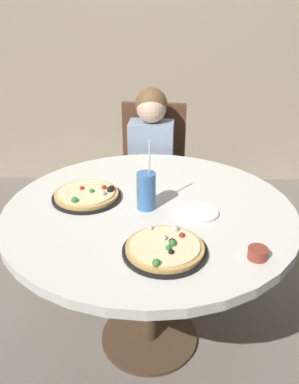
{
  "coord_description": "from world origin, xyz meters",
  "views": [
    {
      "loc": [
        0.02,
        -1.53,
        1.59
      ],
      "look_at": [
        0.0,
        0.05,
        0.8
      ],
      "focal_mm": 38.47,
      "sensor_mm": 36.0,
      "label": 1
    }
  ],
  "objects_px": {
    "dining_table": "(149,227)",
    "plate_small": "(197,212)",
    "chair_wooden": "(153,172)",
    "sauce_bowl": "(258,253)",
    "pizza_veggie": "(165,249)",
    "diner_child": "(150,191)",
    "pizza_cheese": "(87,195)",
    "soda_cup": "(146,191)"
  },
  "relations": [
    {
      "from": "dining_table",
      "to": "plate_small",
      "type": "distance_m",
      "value": 0.23
    },
    {
      "from": "chair_wooden",
      "to": "sauce_bowl",
      "type": "distance_m",
      "value": 1.31
    },
    {
      "from": "chair_wooden",
      "to": "pizza_veggie",
      "type": "xyz_separation_m",
      "value": [
        0.05,
        -1.21,
        0.24
      ]
    },
    {
      "from": "diner_child",
      "to": "dining_table",
      "type": "bearing_deg",
      "value": -89.48
    },
    {
      "from": "diner_child",
      "to": "pizza_veggie",
      "type": "relative_size",
      "value": 3.57
    },
    {
      "from": "pizza_cheese",
      "to": "dining_table",
      "type": "bearing_deg",
      "value": -16.87
    },
    {
      "from": "pizza_veggie",
      "to": "sauce_bowl",
      "type": "bearing_deg",
      "value": -5.02
    },
    {
      "from": "dining_table",
      "to": "soda_cup",
      "type": "distance_m",
      "value": 0.18
    },
    {
      "from": "pizza_cheese",
      "to": "chair_wooden",
      "type": "bearing_deg",
      "value": 70.33
    },
    {
      "from": "diner_child",
      "to": "plate_small",
      "type": "distance_m",
      "value": 0.81
    },
    {
      "from": "pizza_veggie",
      "to": "soda_cup",
      "type": "relative_size",
      "value": 0.98
    },
    {
      "from": "pizza_veggie",
      "to": "plate_small",
      "type": "distance_m",
      "value": 0.32
    },
    {
      "from": "dining_table",
      "to": "sauce_bowl",
      "type": "xyz_separation_m",
      "value": [
        0.38,
        -0.35,
        0.11
      ]
    },
    {
      "from": "chair_wooden",
      "to": "sauce_bowl",
      "type": "bearing_deg",
      "value": -73.27
    },
    {
      "from": "chair_wooden",
      "to": "sauce_bowl",
      "type": "height_order",
      "value": "chair_wooden"
    },
    {
      "from": "soda_cup",
      "to": "plate_small",
      "type": "xyz_separation_m",
      "value": [
        0.21,
        -0.04,
        -0.08
      ]
    },
    {
      "from": "diner_child",
      "to": "sauce_bowl",
      "type": "distance_m",
      "value": 1.16
    },
    {
      "from": "pizza_veggie",
      "to": "plate_small",
      "type": "bearing_deg",
      "value": 64.07
    },
    {
      "from": "dining_table",
      "to": "plate_small",
      "type": "relative_size",
      "value": 6.89
    },
    {
      "from": "dining_table",
      "to": "diner_child",
      "type": "relative_size",
      "value": 1.15
    },
    {
      "from": "diner_child",
      "to": "pizza_cheese",
      "type": "distance_m",
      "value": 0.73
    },
    {
      "from": "pizza_veggie",
      "to": "chair_wooden",
      "type": "bearing_deg",
      "value": 92.47
    },
    {
      "from": "dining_table",
      "to": "chair_wooden",
      "type": "height_order",
      "value": "chair_wooden"
    },
    {
      "from": "pizza_veggie",
      "to": "diner_child",
      "type": "bearing_deg",
      "value": 93.69
    },
    {
      "from": "chair_wooden",
      "to": "soda_cup",
      "type": "distance_m",
      "value": 0.93
    },
    {
      "from": "soda_cup",
      "to": "diner_child",
      "type": "bearing_deg",
      "value": 89.45
    },
    {
      "from": "diner_child",
      "to": "pizza_cheese",
      "type": "height_order",
      "value": "diner_child"
    },
    {
      "from": "plate_small",
      "to": "diner_child",
      "type": "bearing_deg",
      "value": 105.42
    },
    {
      "from": "diner_child",
      "to": "soda_cup",
      "type": "distance_m",
      "value": 0.78
    },
    {
      "from": "chair_wooden",
      "to": "sauce_bowl",
      "type": "xyz_separation_m",
      "value": [
        0.37,
        -1.23,
        0.24
      ]
    },
    {
      "from": "soda_cup",
      "to": "plate_small",
      "type": "relative_size",
      "value": 1.71
    },
    {
      "from": "chair_wooden",
      "to": "diner_child",
      "type": "bearing_deg",
      "value": -94.4
    },
    {
      "from": "dining_table",
      "to": "soda_cup",
      "type": "bearing_deg",
      "value": 175.72
    },
    {
      "from": "plate_small",
      "to": "chair_wooden",
      "type": "bearing_deg",
      "value": 101.65
    },
    {
      "from": "sauce_bowl",
      "to": "plate_small",
      "type": "bearing_deg",
      "value": 120.11
    },
    {
      "from": "dining_table",
      "to": "pizza_cheese",
      "type": "relative_size",
      "value": 4.04
    },
    {
      "from": "pizza_cheese",
      "to": "plate_small",
      "type": "bearing_deg",
      "value": -14.94
    },
    {
      "from": "diner_child",
      "to": "pizza_cheese",
      "type": "relative_size",
      "value": 3.53
    },
    {
      "from": "diner_child",
      "to": "sauce_bowl",
      "type": "bearing_deg",
      "value": -69.9
    },
    {
      "from": "dining_table",
      "to": "soda_cup",
      "type": "xyz_separation_m",
      "value": [
        -0.01,
        0.0,
        0.18
      ]
    },
    {
      "from": "dining_table",
      "to": "chair_wooden",
      "type": "xyz_separation_m",
      "value": [
        0.01,
        0.88,
        -0.13
      ]
    },
    {
      "from": "chair_wooden",
      "to": "pizza_cheese",
      "type": "distance_m",
      "value": 0.88
    }
  ]
}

